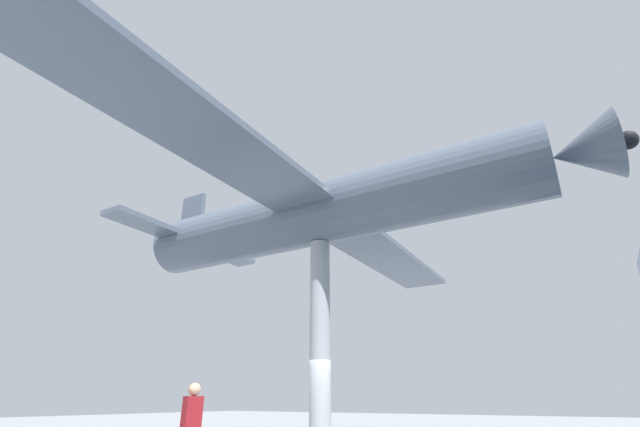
{
  "coord_description": "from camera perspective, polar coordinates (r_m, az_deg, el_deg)",
  "views": [
    {
      "loc": [
        10.71,
        6.66,
        1.49
      ],
      "look_at": [
        0.0,
        0.0,
        6.99
      ],
      "focal_mm": 24.0,
      "sensor_mm": 36.0,
      "label": 1
    }
  ],
  "objects": [
    {
      "name": "support_pylon_central",
      "position": [
        12.7,
        0.0,
        -16.76
      ],
      "size": [
        0.6,
        0.6,
        5.98
      ],
      "color": "#999EA3",
      "rests_on": "ground_plane"
    },
    {
      "name": "visitor_person",
      "position": [
        10.69,
        -16.8,
        -24.9
      ],
      "size": [
        0.44,
        0.3,
        1.83
      ],
      "rotation": [
        0.0,
        0.0,
        2.92
      ],
      "color": "#383842",
      "rests_on": "ground_plane"
    },
    {
      "name": "suspended_airplane",
      "position": [
        13.61,
        1.12,
        0.3
      ],
      "size": [
        21.54,
        15.25,
        3.07
      ],
      "rotation": [
        0.0,
        0.0,
        0.02
      ],
      "color": "#4C5666",
      "rests_on": "support_pylon_central"
    }
  ]
}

